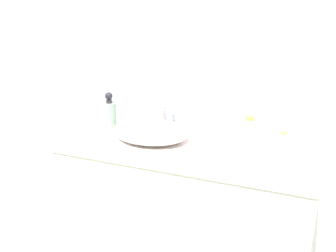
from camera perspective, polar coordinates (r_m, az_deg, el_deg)
The scene contains 10 objects.
bathroom_wall_rear at distance 2.01m, azimuth 7.77°, elevation 11.35°, with size 6.00×0.06×2.60m, color silver.
vanity_counter at distance 2.04m, azimuth 2.61°, elevation -14.14°, with size 1.32×0.56×0.89m.
wall_mirror_panel at distance 1.97m, azimuth 5.80°, elevation 16.79°, with size 1.17×0.01×1.19m, color #B2BCC6.
sink_basin at distance 1.84m, azimuth -2.74°, elevation -0.87°, with size 0.40×0.33×0.09m, color silver.
faucet at distance 1.99m, azimuth -0.64°, elevation 2.33°, with size 0.03×0.12×0.17m.
soap_dispenser at distance 2.03m, azimuth -9.35°, elevation 2.07°, with size 0.07×0.07×0.21m.
lotion_bottle at distance 1.77m, azimuth 17.87°, elevation -2.53°, with size 0.04×0.04×0.11m.
perfume_bottle at distance 1.70m, azimuth 12.78°, elevation -1.45°, with size 0.05×0.05×0.19m.
spray_can at distance 1.81m, azimuth 7.74°, elevation -0.46°, with size 0.06×0.06×0.16m.
candle_jar at distance 2.03m, azimuth -13.08°, elevation -0.26°, with size 0.05×0.05×0.03m, color silver.
Camera 1 is at (0.46, -1.20, 1.58)m, focal length 37.94 mm.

